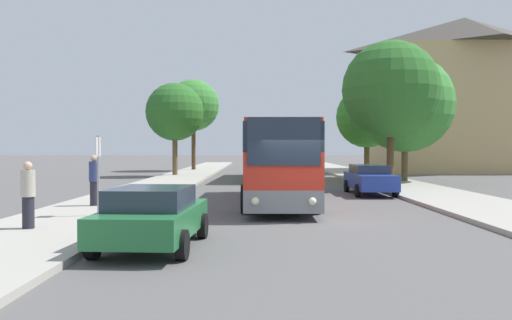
{
  "coord_description": "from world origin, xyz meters",
  "views": [
    {
      "loc": [
        -1.42,
        -15.27,
        2.25
      ],
      "look_at": [
        -1.45,
        9.22,
        1.67
      ],
      "focal_mm": 35.0,
      "sensor_mm": 36.0,
      "label": 1
    }
  ],
  "objects": [
    {
      "name": "tree_right_far",
      "position": [
        8.18,
        16.9,
        5.11
      ],
      "size": [
        6.24,
        6.24,
        8.09
      ],
      "color": "brown",
      "rests_on": "sidewalk_right"
    },
    {
      "name": "bus_front",
      "position": [
        -0.53,
        5.12,
        1.71
      ],
      "size": [
        2.83,
        11.1,
        3.2
      ],
      "rotation": [
        0.0,
        0.0,
        -0.01
      ],
      "color": "gray",
      "rests_on": "ground_plane"
    },
    {
      "name": "building_right_background",
      "position": [
        18.58,
        32.75,
        7.39
      ],
      "size": [
        16.51,
        10.95,
        14.78
      ],
      "color": "tan",
      "rests_on": "ground_plane"
    },
    {
      "name": "parked_car_left_curb",
      "position": [
        -3.75,
        -4.08,
        0.73
      ],
      "size": [
        2.21,
        4.08,
        1.38
      ],
      "rotation": [
        0.0,
        0.0,
        -0.06
      ],
      "color": "#236B38",
      "rests_on": "ground_plane"
    },
    {
      "name": "sidewalk_left",
      "position": [
        -7.0,
        0.0,
        0.07
      ],
      "size": [
        4.0,
        120.0,
        0.15
      ],
      "primitive_type": "cube",
      "color": "#A39E93",
      "rests_on": "ground_plane"
    },
    {
      "name": "tree_right_mid",
      "position": [
        6.2,
        12.99,
        5.58
      ],
      "size": [
        5.49,
        5.49,
        8.19
      ],
      "color": "#47331E",
      "rests_on": "sidewalk_right"
    },
    {
      "name": "pedestrian_waiting_far",
      "position": [
        -7.36,
        2.95,
        1.09
      ],
      "size": [
        0.36,
        0.36,
        1.85
      ],
      "rotation": [
        0.0,
        0.0,
        4.18
      ],
      "color": "#23232D",
      "rests_on": "sidewalk_left"
    },
    {
      "name": "parked_car_right_near",
      "position": [
        4.11,
        8.96,
        0.77
      ],
      "size": [
        1.95,
        4.7,
        1.45
      ],
      "rotation": [
        0.0,
        0.0,
        3.13
      ],
      "color": "#233D9E",
      "rests_on": "ground_plane"
    },
    {
      "name": "tree_right_near",
      "position": [
        6.84,
        21.83,
        4.57
      ],
      "size": [
        4.58,
        4.58,
        6.73
      ],
      "color": "#513D23",
      "rests_on": "sidewalk_right"
    },
    {
      "name": "ground_plane",
      "position": [
        0.0,
        0.0,
        0.0
      ],
      "size": [
        300.0,
        300.0,
        0.0
      ],
      "primitive_type": "plane",
      "color": "#565454",
      "rests_on": "ground"
    },
    {
      "name": "bus_middle",
      "position": [
        -0.59,
        21.39,
        1.85
      ],
      "size": [
        3.17,
        12.23,
        3.46
      ],
      "rotation": [
        0.0,
        0.0,
        -0.04
      ],
      "color": "#2D2D2D",
      "rests_on": "ground_plane"
    },
    {
      "name": "pedestrian_waiting_near",
      "position": [
        -7.39,
        -2.27,
        1.04
      ],
      "size": [
        0.36,
        0.36,
        1.75
      ],
      "rotation": [
        0.0,
        0.0,
        0.07
      ],
      "color": "#23232D",
      "rests_on": "sidewalk_left"
    },
    {
      "name": "tree_left_near",
      "position": [
        -7.62,
        34.12,
        6.5
      ],
      "size": [
        5.09,
        5.09,
        8.92
      ],
      "color": "#47331E",
      "rests_on": "sidewalk_left"
    },
    {
      "name": "bus_stop_sign",
      "position": [
        -6.34,
        0.21,
        1.7
      ],
      "size": [
        0.08,
        0.45,
        2.5
      ],
      "color": "gray",
      "rests_on": "sidewalk_left"
    },
    {
      "name": "tree_left_far",
      "position": [
        -7.85,
        24.22,
        5.12
      ],
      "size": [
        4.58,
        4.58,
        7.27
      ],
      "color": "brown",
      "rests_on": "sidewalk_left"
    }
  ]
}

